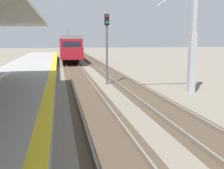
{
  "coord_description": "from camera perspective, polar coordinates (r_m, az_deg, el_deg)",
  "views": [
    {
      "loc": [
        0.28,
        2.25,
        3.42
      ],
      "look_at": [
        1.77,
        10.05,
        2.1
      ],
      "focal_mm": 44.34,
      "sensor_mm": 36.0,
      "label": 1
    }
  ],
  "objects": [
    {
      "name": "track_pair_middle",
      "position": [
        18.75,
        4.89,
        -0.97
      ],
      "size": [
        2.34,
        120.0,
        0.16
      ],
      "color": "#4C3D2D",
      "rests_on": "ground"
    },
    {
      "name": "approaching_train",
      "position": [
        44.6,
        -8.82,
        7.7
      ],
      "size": [
        2.93,
        19.6,
        4.76
      ],
      "color": "maroon",
      "rests_on": "ground"
    },
    {
      "name": "catenary_pylon_far_side",
      "position": [
        17.98,
        15.53,
        9.66
      ],
      "size": [
        5.0,
        0.4,
        7.5
      ],
      "color": "#9EA3A8",
      "rests_on": "ground"
    },
    {
      "name": "track_pair_nearest_platform",
      "position": [
        18.14,
        -5.52,
        -1.34
      ],
      "size": [
        2.34,
        120.0,
        0.16
      ],
      "color": "#4C3D2D",
      "rests_on": "ground"
    },
    {
      "name": "rail_signal_post",
      "position": [
        20.79,
        -1.07,
        8.79
      ],
      "size": [
        0.32,
        0.34,
        5.2
      ],
      "color": "#4C4C4C",
      "rests_on": "ground"
    },
    {
      "name": "station_platform",
      "position": [
        14.33,
        -21.78,
        -3.21
      ],
      "size": [
        5.0,
        80.0,
        0.91
      ],
      "color": "#999993",
      "rests_on": "ground"
    }
  ]
}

